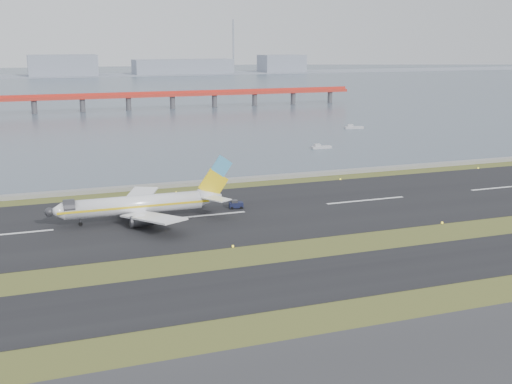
% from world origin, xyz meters
% --- Properties ---
extents(ground, '(1000.00, 1000.00, 0.00)m').
position_xyz_m(ground, '(0.00, 0.00, 0.00)').
color(ground, '#3A4E1B').
rests_on(ground, ground).
extents(taxiway_strip, '(1000.00, 18.00, 0.10)m').
position_xyz_m(taxiway_strip, '(0.00, -12.00, 0.05)').
color(taxiway_strip, black).
rests_on(taxiway_strip, ground).
extents(runway_strip, '(1000.00, 45.00, 0.10)m').
position_xyz_m(runway_strip, '(0.00, 30.00, 0.05)').
color(runway_strip, black).
rests_on(runway_strip, ground).
extents(seawall, '(1000.00, 2.50, 1.00)m').
position_xyz_m(seawall, '(0.00, 60.00, 0.50)').
color(seawall, gray).
rests_on(seawall, ground).
extents(bay_water, '(1400.00, 800.00, 1.30)m').
position_xyz_m(bay_water, '(0.00, 460.00, 0.00)').
color(bay_water, '#475766').
rests_on(bay_water, ground).
extents(red_pier, '(260.00, 5.00, 10.20)m').
position_xyz_m(red_pier, '(20.00, 250.00, 7.28)').
color(red_pier, red).
rests_on(red_pier, ground).
extents(far_shoreline, '(1400.00, 80.00, 60.50)m').
position_xyz_m(far_shoreline, '(13.62, 620.00, 6.07)').
color(far_shoreline, gray).
rests_on(far_shoreline, ground).
extents(airliner, '(38.52, 32.89, 12.80)m').
position_xyz_m(airliner, '(-12.18, 31.08, 3.46)').
color(airliner, white).
rests_on(airliner, ground).
extents(pushback_tug, '(3.29, 2.23, 1.96)m').
position_xyz_m(pushback_tug, '(9.16, 33.58, 0.95)').
color(pushback_tug, black).
rests_on(pushback_tug, ground).
extents(workboat_near, '(7.19, 2.44, 1.73)m').
position_xyz_m(workboat_near, '(62.40, 100.96, 0.55)').
color(workboat_near, '#B6B6BA').
rests_on(workboat_near, ground).
extents(workboat_far, '(8.24, 4.45, 1.91)m').
position_xyz_m(workboat_far, '(97.96, 142.93, 0.60)').
color(workboat_far, '#B6B6BA').
rests_on(workboat_far, ground).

